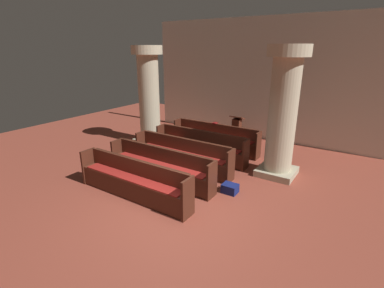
# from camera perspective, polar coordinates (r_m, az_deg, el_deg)

# --- Properties ---
(ground_plane) EXTENTS (19.20, 19.20, 0.00)m
(ground_plane) POSITION_cam_1_polar(r_m,az_deg,el_deg) (6.56, -3.70, -12.46)
(ground_plane) COLOR brown
(back_wall) EXTENTS (10.00, 0.16, 4.50)m
(back_wall) POSITION_cam_1_polar(r_m,az_deg,el_deg) (11.14, 15.55, 12.17)
(back_wall) COLOR beige
(back_wall) RESTS_ON ground
(pew_row_0) EXTENTS (3.21, 0.47, 0.90)m
(pew_row_0) POSITION_cam_1_polar(r_m,az_deg,el_deg) (9.85, 4.66, 1.55)
(pew_row_0) COLOR #4C2316
(pew_row_0) RESTS_ON ground
(pew_row_1) EXTENTS (3.21, 0.46, 0.90)m
(pew_row_1) POSITION_cam_1_polar(r_m,az_deg,el_deg) (9.03, 1.59, -0.02)
(pew_row_1) COLOR #4C2316
(pew_row_1) RESTS_ON ground
(pew_row_2) EXTENTS (3.21, 0.46, 0.90)m
(pew_row_2) POSITION_cam_1_polar(r_m,az_deg,el_deg) (8.24, -2.07, -1.89)
(pew_row_2) COLOR #4C2316
(pew_row_2) RESTS_ON ground
(pew_row_3) EXTENTS (3.21, 0.47, 0.90)m
(pew_row_3) POSITION_cam_1_polar(r_m,az_deg,el_deg) (7.50, -6.50, -4.13)
(pew_row_3) COLOR #4C2316
(pew_row_3) RESTS_ON ground
(pew_row_4) EXTENTS (3.21, 0.46, 0.90)m
(pew_row_4) POSITION_cam_1_polar(r_m,az_deg,el_deg) (6.83, -11.87, -6.81)
(pew_row_4) COLOR #4C2316
(pew_row_4) RESTS_ON ground
(pillar_aisle_side) EXTENTS (1.08, 1.08, 3.50)m
(pillar_aisle_side) POSITION_cam_1_polar(r_m,az_deg,el_deg) (7.86, 17.86, 6.29)
(pillar_aisle_side) COLOR tan
(pillar_aisle_side) RESTS_ON ground
(pillar_far_side) EXTENTS (1.08, 1.08, 3.50)m
(pillar_far_side) POSITION_cam_1_polar(r_m,az_deg,el_deg) (10.43, -8.69, 9.85)
(pillar_far_side) COLOR tan
(pillar_far_side) RESTS_ON ground
(lectern) EXTENTS (0.48, 0.45, 1.08)m
(lectern) POSITION_cam_1_polar(r_m,az_deg,el_deg) (10.59, 8.94, 2.38)
(lectern) COLOR #411E13
(lectern) RESTS_ON ground
(hymn_book) EXTENTS (0.15, 0.20, 0.03)m
(hymn_book) POSITION_cam_1_polar(r_m,az_deg,el_deg) (9.96, 4.68, 4.26)
(hymn_book) COLOR maroon
(hymn_book) RESTS_ON pew_row_0
(kneeler_box_navy) EXTENTS (0.37, 0.31, 0.22)m
(kneeler_box_navy) POSITION_cam_1_polar(r_m,az_deg,el_deg) (7.12, 7.67, -8.89)
(kneeler_box_navy) COLOR navy
(kneeler_box_navy) RESTS_ON ground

